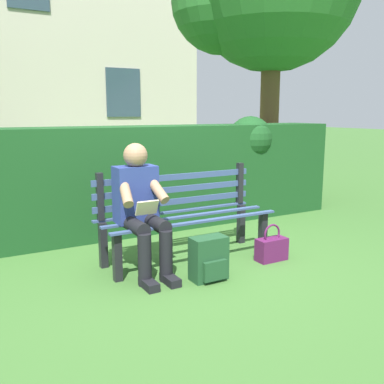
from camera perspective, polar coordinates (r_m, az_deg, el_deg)
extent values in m
plane|color=#3D6B2D|center=(4.38, -0.65, -8.87)|extent=(60.00, 60.00, 0.00)
cube|color=black|center=(4.59, 9.35, -5.27)|extent=(0.07, 0.07, 0.43)
cube|color=black|center=(3.83, -9.87, -8.49)|extent=(0.07, 0.07, 0.43)
cube|color=black|center=(4.88, 6.50, -4.22)|extent=(0.07, 0.07, 0.43)
cube|color=black|center=(4.18, -11.68, -6.92)|extent=(0.07, 0.07, 0.43)
cube|color=#384C7A|center=(4.46, -2.17, -2.58)|extent=(1.76, 0.06, 0.02)
cube|color=#384C7A|center=(4.25, -0.66, -3.23)|extent=(1.76, 0.06, 0.02)
cube|color=#384C7A|center=(4.05, 1.00, -3.95)|extent=(1.76, 0.06, 0.02)
cube|color=black|center=(4.82, 6.34, 1.20)|extent=(0.06, 0.06, 0.45)
cube|color=black|center=(4.11, -12.09, -0.61)|extent=(0.06, 0.06, 0.45)
cube|color=#384C7A|center=(4.43, -2.12, -1.25)|extent=(1.76, 0.02, 0.06)
cube|color=#384C7A|center=(4.41, -2.14, 0.37)|extent=(1.76, 0.02, 0.06)
cube|color=#384C7A|center=(4.38, -2.15, 2.01)|extent=(1.76, 0.02, 0.06)
cube|color=navy|center=(3.99, -7.49, -0.27)|extent=(0.38, 0.22, 0.52)
sphere|color=#A57A5B|center=(3.92, -7.50, 4.84)|extent=(0.22, 0.22, 0.22)
cylinder|color=black|center=(3.89, -4.87, -4.11)|extent=(0.13, 0.42, 0.13)
cylinder|color=black|center=(3.82, -7.60, -4.47)|extent=(0.13, 0.42, 0.13)
cylinder|color=black|center=(3.78, -3.47, -8.44)|extent=(0.12, 0.12, 0.45)
cylinder|color=black|center=(3.71, -6.28, -8.90)|extent=(0.12, 0.12, 0.45)
cube|color=black|center=(3.78, -2.89, -11.54)|extent=(0.10, 0.24, 0.07)
cube|color=black|center=(3.71, -5.72, -12.07)|extent=(0.10, 0.24, 0.07)
cylinder|color=#A57A5B|center=(3.91, -4.70, 0.47)|extent=(0.14, 0.32, 0.26)
cylinder|color=#A57A5B|center=(3.80, -8.81, 0.08)|extent=(0.14, 0.32, 0.26)
cube|color=beige|center=(3.77, -5.97, -2.08)|extent=(0.20, 0.07, 0.13)
cube|color=#19471E|center=(5.31, -8.74, 1.63)|extent=(5.98, 0.68, 1.29)
sphere|color=#19471E|center=(6.04, 7.71, 7.03)|extent=(0.61, 0.61, 0.61)
cylinder|color=brown|center=(7.66, 10.19, 9.80)|extent=(0.33, 0.33, 2.75)
sphere|color=#2D702D|center=(7.79, 4.07, 23.85)|extent=(1.71, 1.71, 1.71)
cube|color=beige|center=(12.48, -21.96, 19.03)|extent=(8.59, 3.25, 6.90)
cube|color=#334756|center=(11.27, -9.07, 12.86)|extent=(0.90, 0.04, 1.20)
cube|color=#1E4728|center=(3.82, 2.21, -8.77)|extent=(0.32, 0.18, 0.39)
cube|color=#1E4728|center=(3.76, 3.08, -10.36)|extent=(0.22, 0.04, 0.17)
cylinder|color=#1E4728|center=(3.94, 2.60, -7.84)|extent=(0.04, 0.04, 0.23)
cylinder|color=#1E4728|center=(3.85, 0.17, -8.29)|extent=(0.04, 0.04, 0.23)
cube|color=#59194C|center=(4.38, 10.48, -7.48)|extent=(0.31, 0.15, 0.23)
torus|color=#59194C|center=(4.34, 10.55, -5.44)|extent=(0.20, 0.02, 0.20)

